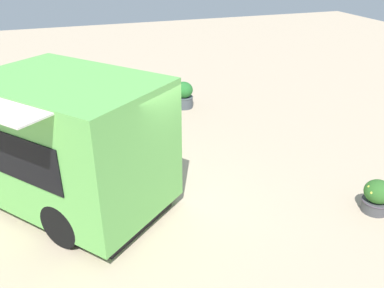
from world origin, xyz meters
The scene contains 5 objects.
ground_plane centered at (0.00, 0.00, 0.00)m, with size 40.00×40.00×0.00m, color #BEA88C.
food_truck centered at (1.43, -0.56, 1.26)m, with size 4.76×5.09×2.62m.
person_customer centered at (-1.21, -4.46, 0.37)m, with size 0.52×0.80×0.93m.
planter_flowering_near centered at (-2.53, -4.53, 0.41)m, with size 0.61×0.61×0.83m.
planter_flowering_far centered at (-4.38, 1.98, 0.34)m, with size 0.53×0.53×0.67m.
Camera 1 is at (1.08, 6.92, 4.71)m, focal length 37.46 mm.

